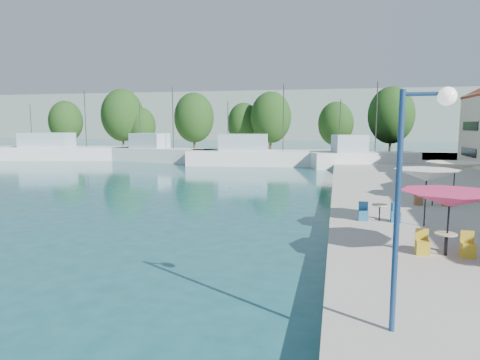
% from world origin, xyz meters
% --- Properties ---
extents(quay_far, '(90.00, 16.00, 0.60)m').
position_xyz_m(quay_far, '(-8.00, 67.00, 0.30)').
color(quay_far, '#A49F94').
rests_on(quay_far, ground).
extents(hill_west, '(180.00, 40.00, 16.00)m').
position_xyz_m(hill_west, '(-30.00, 160.00, 8.00)').
color(hill_west, gray).
rests_on(hill_west, ground).
extents(hill_east, '(140.00, 40.00, 12.00)m').
position_xyz_m(hill_east, '(40.00, 180.00, 6.00)').
color(hill_east, gray).
rests_on(hill_east, ground).
extents(trawler_01, '(23.03, 10.68, 10.20)m').
position_xyz_m(trawler_01, '(-31.72, 57.08, 1.07)').
color(trawler_01, white).
rests_on(trawler_01, ground).
extents(trawler_02, '(16.08, 7.44, 10.20)m').
position_xyz_m(trawler_02, '(-16.84, 56.32, 1.07)').
color(trawler_02, silver).
rests_on(trawler_02, ground).
extents(trawler_03, '(19.85, 7.44, 10.20)m').
position_xyz_m(trawler_03, '(-2.59, 54.24, 1.07)').
color(trawler_03, silver).
rests_on(trawler_03, ground).
extents(trawler_04, '(12.45, 6.78, 10.20)m').
position_xyz_m(trawler_04, '(9.10, 53.04, 1.07)').
color(trawler_04, silver).
rests_on(trawler_04, ground).
extents(tree_01, '(5.74, 5.74, 8.50)m').
position_xyz_m(tree_01, '(-39.92, 68.88, 5.50)').
color(tree_01, '#3F2B19').
rests_on(tree_01, quay_far).
extents(tree_02, '(6.93, 6.93, 10.26)m').
position_xyz_m(tree_02, '(-28.63, 68.01, 6.52)').
color(tree_02, '#3F2B19').
rests_on(tree_02, quay_far).
extents(tree_03, '(4.88, 4.88, 7.23)m').
position_xyz_m(tree_03, '(-25.69, 68.75, 4.77)').
color(tree_03, '#3F2B19').
rests_on(tree_03, quay_far).
extents(tree_04, '(6.42, 6.42, 9.50)m').
position_xyz_m(tree_04, '(-16.33, 68.59, 6.08)').
color(tree_04, '#3F2B19').
rests_on(tree_04, quay_far).
extents(tree_05, '(5.35, 5.35, 7.91)m').
position_xyz_m(tree_05, '(-8.60, 70.89, 5.17)').
color(tree_05, '#3F2B19').
rests_on(tree_05, quay_far).
extents(tree_06, '(6.41, 6.41, 9.49)m').
position_xyz_m(tree_06, '(-3.94, 69.18, 6.07)').
color(tree_06, '#3F2B19').
rests_on(tree_06, quay_far).
extents(tree_07, '(5.28, 5.28, 7.81)m').
position_xyz_m(tree_07, '(6.02, 68.83, 5.11)').
color(tree_07, '#3F2B19').
rests_on(tree_07, quay_far).
extents(tree_08, '(6.71, 6.71, 9.94)m').
position_xyz_m(tree_08, '(13.95, 69.25, 6.34)').
color(tree_08, '#3F2B19').
rests_on(tree_08, quay_far).
extents(umbrella_pink, '(3.17, 3.17, 2.16)m').
position_xyz_m(umbrella_pink, '(9.85, 17.28, 2.50)').
color(umbrella_pink, black).
rests_on(umbrella_pink, quay_right).
extents(umbrella_white, '(2.72, 2.72, 2.45)m').
position_xyz_m(umbrella_white, '(9.96, 21.56, 2.80)').
color(umbrella_white, black).
rests_on(umbrella_white, quay_right).
extents(umbrella_cream, '(3.19, 3.19, 2.19)m').
position_xyz_m(umbrella_cream, '(12.88, 28.87, 2.54)').
color(umbrella_cream, black).
rests_on(umbrella_cream, quay_right).
extents(cafe_table_01, '(1.82, 0.70, 0.76)m').
position_xyz_m(cafe_table_01, '(9.81, 17.26, 0.89)').
color(cafe_table_01, black).
rests_on(cafe_table_01, quay_right).
extents(cafe_table_02, '(1.82, 0.70, 0.76)m').
position_xyz_m(cafe_table_02, '(8.18, 22.15, 0.89)').
color(cafe_table_02, black).
rests_on(cafe_table_02, quay_right).
extents(cafe_table_03, '(1.82, 0.70, 0.76)m').
position_xyz_m(cafe_table_03, '(11.33, 26.77, 0.89)').
color(cafe_table_03, black).
rests_on(cafe_table_03, quay_right).
extents(street_lamp, '(1.04, 0.36, 5.03)m').
position_xyz_m(street_lamp, '(7.76, 11.36, 4.09)').
color(street_lamp, navy).
rests_on(street_lamp, quay_right).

